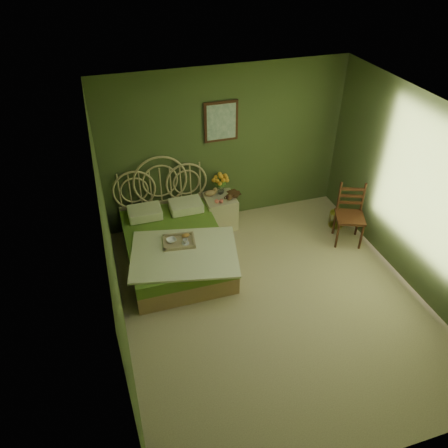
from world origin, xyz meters
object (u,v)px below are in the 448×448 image
object	(u,v)px
nightstand	(220,207)
chair	(348,210)
birdcage	(337,217)
bed	(175,245)

from	to	relation	value
nightstand	chair	distance (m)	2.07
chair	birdcage	bearing A→B (deg)	103.40
birdcage	chair	bearing A→B (deg)	-98.58
nightstand	birdcage	bearing A→B (deg)	-18.45
bed	chair	bearing A→B (deg)	-5.73
nightstand	chair	size ratio (longest dim) A/B	1.00
bed	chair	distance (m)	2.77
birdcage	nightstand	bearing A→B (deg)	161.55
chair	birdcage	size ratio (longest dim) A/B	2.73
birdcage	bed	bearing A→B (deg)	-178.54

